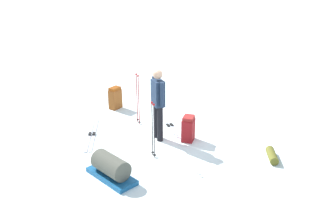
# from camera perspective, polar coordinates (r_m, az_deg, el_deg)

# --- Properties ---
(ground_plane) EXTENTS (80.00, 80.00, 0.00)m
(ground_plane) POSITION_cam_1_polar(r_m,az_deg,el_deg) (8.76, 0.00, -4.23)
(ground_plane) COLOR white
(skier_standing) EXTENTS (0.54, 0.32, 1.70)m
(skier_standing) POSITION_cam_1_polar(r_m,az_deg,el_deg) (8.35, -1.56, 1.54)
(skier_standing) COLOR black
(skier_standing) RESTS_ON ground_plane
(ski_pair_near) EXTENTS (1.73, 0.68, 0.05)m
(ski_pair_near) POSITION_cam_1_polar(r_m,az_deg,el_deg) (9.37, 0.29, -2.29)
(ski_pair_near) COLOR silver
(ski_pair_near) RESTS_ON ground_plane
(ski_pair_far) EXTENTS (1.77, 0.20, 0.05)m
(ski_pair_far) POSITION_cam_1_polar(r_m,az_deg,el_deg) (9.10, -11.74, -3.60)
(ski_pair_far) COLOR silver
(ski_pair_far) RESTS_ON ground_plane
(backpack_large_dark) EXTENTS (0.40, 0.36, 0.61)m
(backpack_large_dark) POSITION_cam_1_polar(r_m,az_deg,el_deg) (8.55, 3.18, -2.76)
(backpack_large_dark) COLOR maroon
(backpack_large_dark) RESTS_ON ground_plane
(backpack_bright) EXTENTS (0.41, 0.39, 0.63)m
(backpack_bright) POSITION_cam_1_polar(r_m,az_deg,el_deg) (10.50, -8.21, 2.00)
(backpack_bright) COLOR brown
(backpack_bright) RESTS_ON ground_plane
(ski_poles_planted_near) EXTENTS (0.22, 0.12, 1.33)m
(ski_poles_planted_near) POSITION_cam_1_polar(r_m,az_deg,el_deg) (9.31, -4.72, 2.26)
(ski_poles_planted_near) COLOR maroon
(ski_poles_planted_near) RESTS_ON ground_plane
(ski_poles_planted_far) EXTENTS (0.18, 0.10, 1.24)m
(ski_poles_planted_far) POSITION_cam_1_polar(r_m,az_deg,el_deg) (7.69, -2.33, -2.50)
(ski_poles_planted_far) COLOR #28252A
(ski_poles_planted_far) RESTS_ON ground_plane
(gear_sled) EXTENTS (1.13, 1.07, 0.49)m
(gear_sled) POSITION_cam_1_polar(r_m,az_deg,el_deg) (7.22, -8.85, -8.75)
(gear_sled) COLOR #17568C
(gear_sled) RESTS_ON ground_plane
(sleeping_mat_rolled) EXTENTS (0.57, 0.25, 0.18)m
(sleeping_mat_rolled) POSITION_cam_1_polar(r_m,az_deg,el_deg) (8.15, 15.86, -6.66)
(sleeping_mat_rolled) COLOR brown
(sleeping_mat_rolled) RESTS_ON ground_plane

